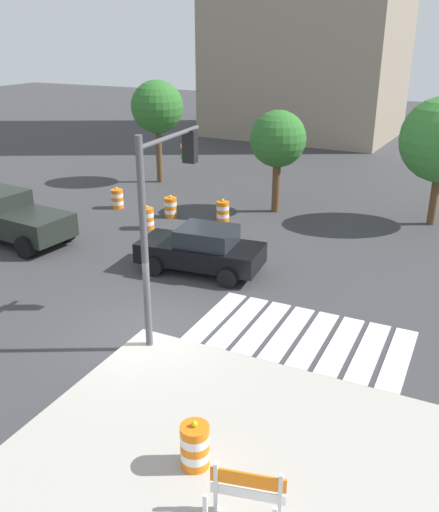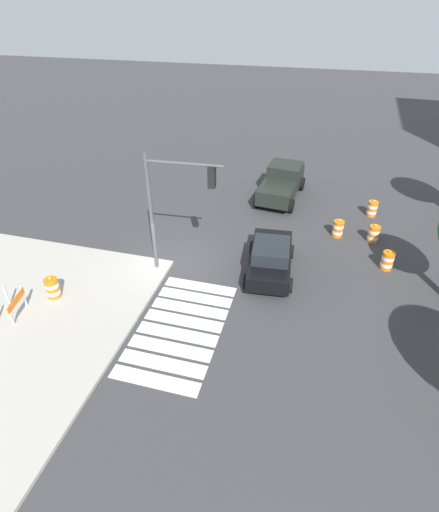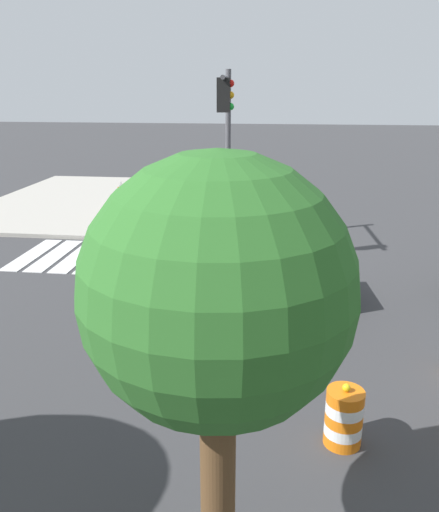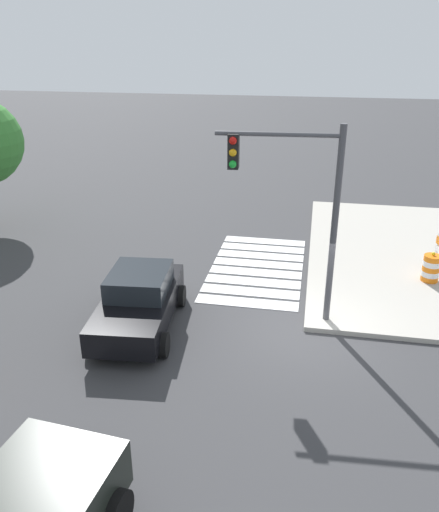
{
  "view_description": "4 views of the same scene",
  "coord_description": "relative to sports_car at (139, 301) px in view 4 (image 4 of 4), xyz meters",
  "views": [
    {
      "loc": [
        7.83,
        -11.3,
        7.87
      ],
      "look_at": [
        0.79,
        3.26,
        1.29
      ],
      "focal_mm": 39.07,
      "sensor_mm": 36.0,
      "label": 1
    },
    {
      "loc": [
        14.27,
        6.14,
        10.96
      ],
      "look_at": [
        -0.09,
        2.28,
        0.79
      ],
      "focal_mm": 27.31,
      "sensor_mm": 36.0,
      "label": 2
    },
    {
      "loc": [
        -1.21,
        16.51,
        5.11
      ],
      "look_at": [
        0.43,
        3.15,
        0.65
      ],
      "focal_mm": 35.86,
      "sensor_mm": 36.0,
      "label": 3
    },
    {
      "loc": [
        -12.65,
        0.01,
        7.67
      ],
      "look_at": [
        2.45,
        2.86,
        1.05
      ],
      "focal_mm": 36.22,
      "sensor_mm": 36.0,
      "label": 4
    }
  ],
  "objects": [
    {
      "name": "ground_plane",
      "position": [
        0.54,
        -4.59,
        -0.81
      ],
      "size": [
        120.0,
        120.0,
        0.0
      ],
      "primitive_type": "plane",
      "color": "#38383A"
    },
    {
      "name": "crosswalk_stripes",
      "position": [
        4.54,
        -2.79,
        -0.8
      ],
      "size": [
        5.85,
        3.2,
        0.02
      ],
      "color": "silver",
      "rests_on": "ground"
    },
    {
      "name": "sports_car",
      "position": [
        0.0,
        0.0,
        0.0
      ],
      "size": [
        4.45,
        2.43,
        1.63
      ],
      "color": "black",
      "rests_on": "ground"
    },
    {
      "name": "traffic_barrel_on_sidewalk",
      "position": [
        4.31,
        -8.56,
        -0.21
      ],
      "size": [
        0.56,
        0.56,
        1.02
      ],
      "color": "orange",
      "rests_on": "sidewalk_corner"
    },
    {
      "name": "traffic_light_pole",
      "position": [
        1.06,
        -4.06,
        3.1
      ],
      "size": [
        0.54,
        3.29,
        5.5
      ],
      "color": "#4C4C51",
      "rests_on": "sidewalk_corner"
    }
  ]
}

